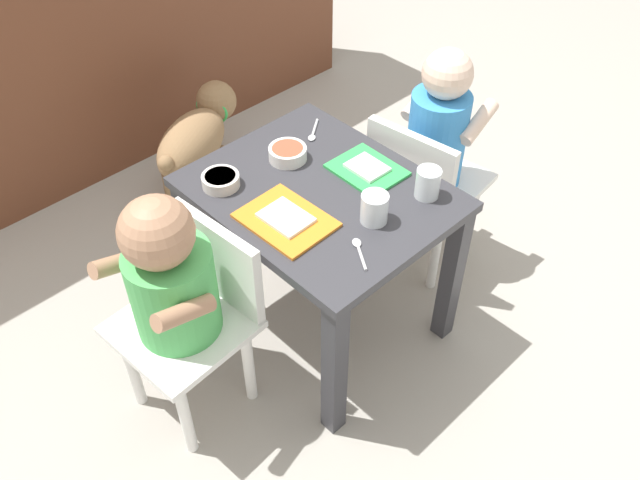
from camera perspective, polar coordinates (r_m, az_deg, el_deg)
ground_plane at (r=1.96m, az=0.00°, el=-6.53°), size 7.00×7.00×0.00m
kitchen_cabinet_back at (r=2.44m, az=-20.00°, el=17.26°), size 2.05×0.32×1.03m
dining_table at (r=1.68m, az=0.00°, el=1.90°), size 0.49×0.60×0.47m
seated_child_left at (r=1.50m, az=-12.06°, el=-3.61°), size 0.30×0.30×0.67m
seated_child_right at (r=1.88m, az=9.58°, el=8.18°), size 0.31×0.31×0.69m
dog at (r=2.29m, az=-10.27°, el=8.64°), size 0.44×0.31×0.32m
food_tray_left at (r=1.53m, az=-2.88°, el=1.73°), size 0.16×0.21×0.02m
food_tray_right at (r=1.68m, az=3.97°, el=5.95°), size 0.14×0.17×0.02m
water_cup_left at (r=1.52m, az=4.58°, el=2.56°), size 0.06×0.06×0.07m
water_cup_right at (r=1.61m, az=9.03°, el=4.62°), size 0.06×0.06×0.07m
veggie_bowl_near at (r=1.71m, az=-2.74°, el=7.31°), size 0.10×0.10×0.03m
cereal_bowl_left_side at (r=1.64m, az=-8.35°, el=5.00°), size 0.09×0.09×0.03m
spoon_by_left_tray at (r=1.81m, az=-0.55°, el=9.04°), size 0.09×0.07×0.01m
spoon_by_right_tray at (r=1.47m, az=3.32°, el=-0.87°), size 0.07×0.09×0.01m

